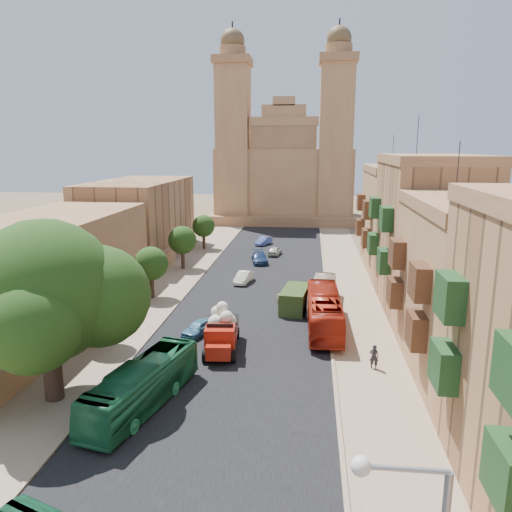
% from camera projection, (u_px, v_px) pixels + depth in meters
% --- Properties ---
extents(ground, '(260.00, 260.00, 0.00)m').
position_uv_depth(ground, '(198.00, 449.00, 24.50)').
color(ground, brown).
extents(road_surface, '(14.00, 140.00, 0.01)m').
position_uv_depth(road_surface, '(260.00, 284.00, 53.62)').
color(road_surface, black).
rests_on(road_surface, ground).
extents(sidewalk_east, '(5.00, 140.00, 0.01)m').
position_uv_depth(sidewalk_east, '(350.00, 287.00, 52.60)').
color(sidewalk_east, '#91785F').
rests_on(sidewalk_east, ground).
extents(sidewalk_west, '(5.00, 140.00, 0.01)m').
position_uv_depth(sidewalk_west, '(174.00, 282.00, 54.63)').
color(sidewalk_west, '#91785F').
rests_on(sidewalk_west, ground).
extents(kerb_east, '(0.25, 140.00, 0.12)m').
position_uv_depth(kerb_east, '(326.00, 286.00, 52.86)').
color(kerb_east, '#91785F').
rests_on(kerb_east, ground).
extents(kerb_west, '(0.25, 140.00, 0.12)m').
position_uv_depth(kerb_west, '(196.00, 282.00, 54.35)').
color(kerb_west, '#91785F').
rests_on(kerb_west, ground).
extents(townhouse_b, '(9.00, 14.00, 14.90)m').
position_uv_depth(townhouse_b, '(475.00, 287.00, 32.25)').
color(townhouse_b, '#9B6C46').
rests_on(townhouse_b, ground).
extents(townhouse_c, '(9.00, 14.00, 17.40)m').
position_uv_depth(townhouse_c, '(428.00, 231.00, 45.57)').
color(townhouse_c, '#A5734B').
rests_on(townhouse_c, ground).
extents(townhouse_d, '(9.00, 14.00, 15.90)m').
position_uv_depth(townhouse_d, '(401.00, 218.00, 59.32)').
color(townhouse_d, '#9B6C46').
rests_on(townhouse_d, ground).
extents(west_wall, '(1.00, 40.00, 1.80)m').
position_uv_depth(west_wall, '(111.00, 300.00, 45.06)').
color(west_wall, '#9B6C46').
rests_on(west_wall, ground).
extents(west_building_low, '(10.00, 28.00, 8.40)m').
position_uv_depth(west_building_low, '(39.00, 269.00, 42.99)').
color(west_building_low, brown).
rests_on(west_building_low, ground).
extents(west_building_mid, '(10.00, 22.00, 10.00)m').
position_uv_depth(west_building_mid, '(140.00, 217.00, 68.05)').
color(west_building_mid, '#A5734B').
rests_on(west_building_mid, ground).
extents(church, '(28.00, 22.50, 36.30)m').
position_uv_depth(church, '(285.00, 172.00, 98.74)').
color(church, '#9B6C46').
rests_on(church, ground).
extents(ficus_tree, '(10.69, 9.84, 10.69)m').
position_uv_depth(ficus_tree, '(47.00, 296.00, 28.03)').
color(ficus_tree, '#36241B').
rests_on(ficus_tree, ground).
extents(street_tree_a, '(3.29, 3.29, 5.05)m').
position_uv_depth(street_tree_a, '(99.00, 302.00, 36.49)').
color(street_tree_a, '#36241B').
rests_on(street_tree_a, ground).
extents(street_tree_b, '(3.31, 3.31, 5.09)m').
position_uv_depth(street_tree_b, '(151.00, 264.00, 48.13)').
color(street_tree_b, '#36241B').
rests_on(street_tree_b, ground).
extents(street_tree_c, '(3.39, 3.39, 5.21)m').
position_uv_depth(street_tree_c, '(182.00, 240.00, 59.76)').
color(street_tree_c, '#36241B').
rests_on(street_tree_c, ground).
extents(street_tree_d, '(3.20, 3.20, 4.93)m').
position_uv_depth(street_tree_d, '(204.00, 226.00, 71.44)').
color(street_tree_d, '#36241B').
rests_on(street_tree_d, ground).
extents(red_truck, '(2.77, 5.98, 3.39)m').
position_uv_depth(red_truck, '(222.00, 330.00, 36.12)').
color(red_truck, '#A41B0C').
rests_on(red_truck, ground).
extents(olive_pickup, '(2.75, 5.11, 2.01)m').
position_uv_depth(olive_pickup, '(295.00, 299.00, 45.05)').
color(olive_pickup, '#324A1B').
rests_on(olive_pickup, ground).
extents(bus_green_north, '(4.40, 9.89, 2.68)m').
position_uv_depth(bus_green_north, '(142.00, 385.00, 28.16)').
color(bus_green_north, '#1B633A').
rests_on(bus_green_north, ground).
extents(bus_red_east, '(2.78, 10.90, 3.02)m').
position_uv_depth(bus_red_east, '(324.00, 311.00, 40.31)').
color(bus_red_east, '#AD2412').
rests_on(bus_red_east, ground).
extents(bus_cream_east, '(2.81, 8.85, 2.42)m').
position_uv_depth(bus_cream_east, '(323.00, 294.00, 46.02)').
color(bus_cream_east, beige).
rests_on(bus_cream_east, ground).
extents(car_blue_a, '(2.52, 3.66, 1.16)m').
position_uv_depth(car_blue_a, '(198.00, 328.00, 39.20)').
color(car_blue_a, teal).
rests_on(car_blue_a, ground).
extents(car_white_a, '(1.89, 3.88, 1.22)m').
position_uv_depth(car_white_a, '(244.00, 277.00, 54.05)').
color(car_white_a, white).
rests_on(car_white_a, ground).
extents(car_cream, '(2.74, 5.04, 1.34)m').
position_uv_depth(car_cream, '(290.00, 301.00, 45.75)').
color(car_cream, '#C7B490').
rests_on(car_cream, ground).
extents(car_dkblue, '(2.69, 4.89, 1.34)m').
position_uv_depth(car_dkblue, '(260.00, 258.00, 63.34)').
color(car_dkblue, navy).
rests_on(car_dkblue, ground).
extents(car_white_b, '(1.96, 3.64, 1.18)m').
position_uv_depth(car_white_b, '(275.00, 251.00, 67.79)').
color(car_white_b, beige).
rests_on(car_white_b, ground).
extents(car_blue_b, '(2.45, 3.80, 1.18)m').
position_uv_depth(car_blue_b, '(264.00, 241.00, 74.88)').
color(car_blue_b, '#40549F').
rests_on(car_blue_b, ground).
extents(pedestrian_a, '(0.70, 0.56, 1.69)m').
position_uv_depth(pedestrian_a, '(374.00, 357.00, 33.18)').
color(pedestrian_a, black).
rests_on(pedestrian_a, ground).
extents(pedestrian_c, '(0.72, 1.04, 1.64)m').
position_uv_depth(pedestrian_c, '(335.00, 310.00, 42.75)').
color(pedestrian_c, '#363638').
rests_on(pedestrian_c, ground).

